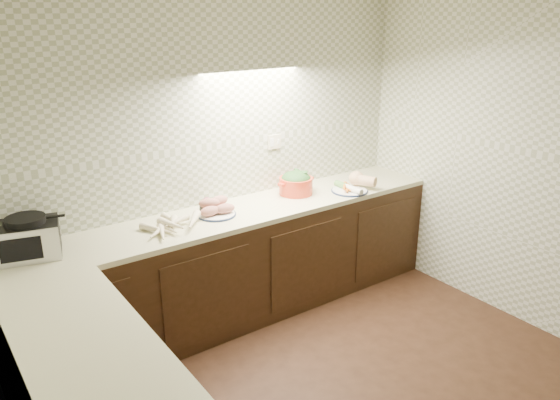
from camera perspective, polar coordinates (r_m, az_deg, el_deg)
room at (r=2.89m, az=10.88°, el=3.73°), size 3.60×3.60×2.60m
counter at (r=3.51m, az=-6.85°, el=-14.31°), size 3.60×3.60×0.90m
toaster_oven at (r=3.79m, az=-24.82°, el=-3.64°), size 0.43×0.37×0.26m
parsnip_pile at (r=3.97m, az=-11.04°, el=-2.47°), size 0.38×0.44×0.08m
sweet_potato_plate at (r=4.17m, az=-6.74°, el=-0.89°), size 0.30×0.30×0.13m
onion_bowl at (r=4.26m, az=-7.47°, el=-0.59°), size 0.15×0.15×0.11m
dutch_oven at (r=4.60m, az=1.67°, el=1.80°), size 0.35×0.30×0.20m
veg_plate at (r=4.77m, az=7.60°, el=1.73°), size 0.39×0.38×0.14m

